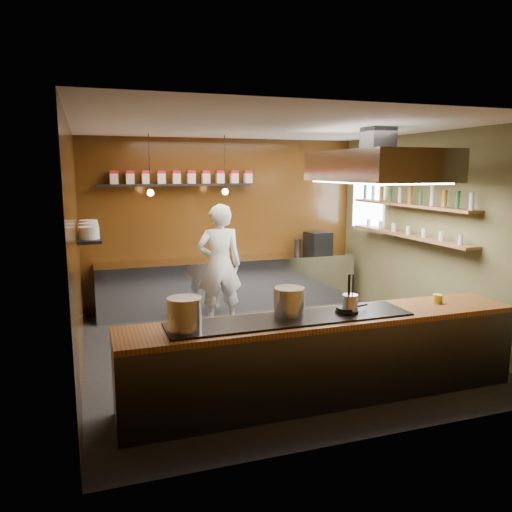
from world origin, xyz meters
name	(u,v)px	position (x,y,z in m)	size (l,w,h in m)	color
floor	(273,348)	(0.00, 0.00, 0.00)	(5.00, 5.00, 0.00)	black
back_wall	(225,223)	(0.00, 2.50, 1.50)	(5.00, 5.00, 0.00)	#3B200A
left_wall	(76,251)	(-2.50, 0.00, 1.50)	(5.00, 5.00, 0.00)	#3B200A
right_wall	(429,234)	(2.50, 0.00, 1.50)	(5.00, 5.00, 0.00)	brown
ceiling	(274,127)	(0.00, 0.00, 3.00)	(5.00, 5.00, 0.00)	silver
window_pane	(367,201)	(2.45, 1.70, 1.90)	(1.00, 1.00, 0.00)	white
prep_counter	(230,284)	(0.00, 2.17, 0.45)	(4.60, 0.65, 0.90)	silver
pass_counter	(325,357)	(0.00, -1.60, 0.47)	(4.40, 0.72, 0.94)	#38383D
tin_shelf	(175,185)	(-0.90, 2.36, 2.20)	(2.60, 0.26, 0.04)	black
plate_shelf	(89,236)	(-2.34, 1.00, 1.55)	(0.30, 1.40, 0.04)	black
bottle_shelf_upper	(409,205)	(2.34, 0.30, 1.92)	(0.26, 2.80, 0.04)	#8E5E39
bottle_shelf_lower	(408,235)	(2.34, 0.30, 1.45)	(0.26, 2.80, 0.04)	#8E5E39
extractor_hood	(377,166)	(1.30, -0.40, 2.51)	(1.20, 2.00, 0.72)	#38383D
pendant_left	(150,189)	(-1.40, 1.70, 2.15)	(0.10, 0.10, 0.95)	black
pendant_right	(225,189)	(-0.20, 1.70, 2.15)	(0.10, 0.10, 0.95)	black
storage_tins	(184,177)	(-0.75, 2.36, 2.33)	(2.43, 0.13, 0.22)	beige
plate_stacks	(89,229)	(-2.34, 1.00, 1.65)	(0.26, 1.16, 0.16)	silver
bottles	(410,196)	(2.34, 0.30, 2.06)	(0.06, 2.66, 0.24)	silver
wine_glasses	(408,230)	(2.34, 0.30, 1.53)	(0.07, 2.37, 0.13)	silver
stockpot_large	(185,314)	(-1.52, -1.65, 1.10)	(0.33, 0.33, 0.32)	#B1B3B8
stockpot_small	(289,302)	(-0.40, -1.53, 1.09)	(0.32, 0.32, 0.30)	silver
utensil_crock	(350,304)	(0.25, -1.65, 1.04)	(0.16, 0.16, 0.21)	silver
frying_pan	(347,310)	(0.24, -1.61, 0.97)	(0.41, 0.25, 0.06)	black
butter_jar	(438,299)	(1.47, -1.54, 0.97)	(0.11, 0.11, 0.10)	yellow
espresso_machine	(318,243)	(1.70, 2.15, 1.11)	(0.41, 0.39, 0.41)	black
chef	(220,265)	(-0.41, 1.31, 0.97)	(0.71, 0.46, 1.93)	white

